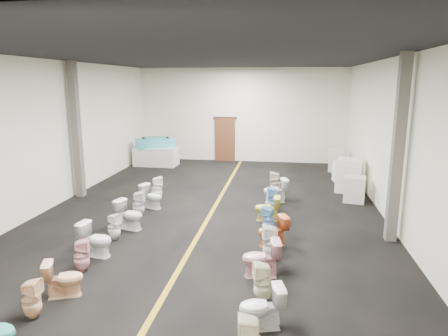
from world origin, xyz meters
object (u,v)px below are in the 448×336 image
(toilet_left_1, at_px, (31,299))
(toilet_right_8, at_px, (273,199))
(appliance_crate_d, at_px, (337,160))
(toilet_right_10, at_px, (275,183))
(display_table, at_px, (156,156))
(toilet_left_7, at_px, (138,204))
(toilet_left_8, at_px, (152,196))
(bathtub, at_px, (156,143))
(toilet_left_3, at_px, (81,255))
(appliance_crate_c, at_px, (343,172))
(toilet_left_4, at_px, (96,239))
(appliance_crate_b, at_px, (349,175))
(toilet_right_4, at_px, (271,243))
(toilet_right_7, at_px, (267,208))
(toilet_left_2, at_px, (64,278))
(toilet_left_6, at_px, (130,215))
(toilet_right_2, at_px, (263,282))
(toilet_right_6, at_px, (268,219))
(toilet_left_5, at_px, (114,227))
(appliance_crate_a, at_px, (355,189))
(toilet_right_1, at_px, (261,308))
(toilet_right_9, at_px, (275,191))
(toilet_left_9, at_px, (157,188))
(toilet_right_3, at_px, (261,258))
(toilet_right_5, at_px, (273,231))

(toilet_left_1, height_order, toilet_right_8, toilet_right_8)
(appliance_crate_d, xyz_separation_m, toilet_right_10, (-2.57, -4.16, -0.08))
(display_table, bearing_deg, toilet_left_7, -75.84)
(toilet_left_8, bearing_deg, toilet_left_1, -158.93)
(bathtub, height_order, toilet_left_3, bathtub)
(appliance_crate_c, height_order, toilet_left_4, appliance_crate_c)
(appliance_crate_b, xyz_separation_m, toilet_right_4, (-2.53, -6.09, -0.19))
(bathtub, height_order, toilet_right_10, bathtub)
(bathtub, relative_size, toilet_right_7, 2.49)
(appliance_crate_b, relative_size, toilet_left_2, 1.70)
(toilet_right_8, bearing_deg, toilet_left_6, -70.93)
(toilet_right_7, bearing_deg, toilet_right_2, -1.17)
(display_table, distance_m, toilet_right_6, 9.52)
(appliance_crate_b, distance_m, toilet_left_5, 8.44)
(toilet_left_2, bearing_deg, toilet_left_4, -13.53)
(appliance_crate_a, distance_m, toilet_right_6, 4.12)
(appliance_crate_c, xyz_separation_m, appliance_crate_d, (0.00, 1.91, 0.09))
(toilet_left_2, bearing_deg, appliance_crate_a, -62.77)
(toilet_left_6, bearing_deg, toilet_left_7, 21.91)
(toilet_right_1, distance_m, toilet_right_9, 6.86)
(toilet_left_9, xyz_separation_m, toilet_right_4, (3.89, -4.01, 0.00))
(display_table, relative_size, toilet_left_6, 2.50)
(toilet_left_5, xyz_separation_m, toilet_left_7, (-0.02, 1.72, 0.04))
(appliance_crate_b, bearing_deg, toilet_left_5, -139.30)
(bathtub, bearing_deg, toilet_right_9, -61.80)
(bathtub, relative_size, toilet_left_4, 2.30)
(toilet_left_3, bearing_deg, display_table, -12.03)
(toilet_left_8, bearing_deg, toilet_right_9, -51.53)
(toilet_left_6, distance_m, toilet_right_10, 5.38)
(toilet_left_7, bearing_deg, toilet_right_1, -154.38)
(toilet_left_9, relative_size, toilet_right_6, 1.16)
(toilet_left_2, bearing_deg, bathtub, -10.96)
(appliance_crate_a, height_order, toilet_right_4, appliance_crate_a)
(appliance_crate_b, bearing_deg, toilet_left_1, -125.50)
(toilet_left_7, distance_m, toilet_right_10, 4.83)
(toilet_left_3, height_order, toilet_right_2, toilet_right_2)
(display_table, xyz_separation_m, toilet_left_9, (1.79, -5.40, -0.04))
(appliance_crate_c, xyz_separation_m, toilet_right_2, (-2.61, -9.20, -0.02))
(toilet_left_4, xyz_separation_m, toilet_right_4, (3.88, 0.36, 0.01))
(toilet_left_9, relative_size, toilet_right_4, 0.99)
(appliance_crate_a, height_order, appliance_crate_c, appliance_crate_a)
(toilet_left_2, bearing_deg, toilet_left_3, -11.22)
(appliance_crate_b, xyz_separation_m, toilet_right_3, (-2.69, -6.87, -0.20))
(toilet_left_7, bearing_deg, toilet_right_9, -75.10)
(toilet_left_5, bearing_deg, toilet_right_9, -28.59)
(toilet_right_5, bearing_deg, toilet_right_7, 161.57)
(appliance_crate_a, bearing_deg, toilet_right_9, -168.98)
(display_table, relative_size, toilet_right_1, 2.69)
(toilet_left_7, xyz_separation_m, toilet_right_3, (3.72, -3.09, 0.00))
(toilet_left_2, distance_m, toilet_right_7, 5.78)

